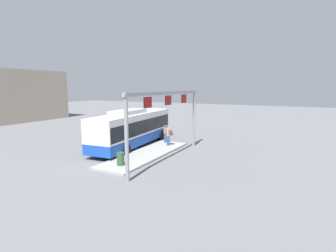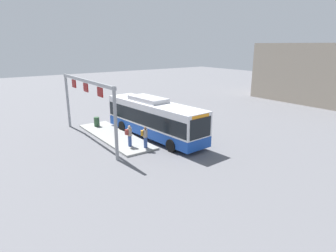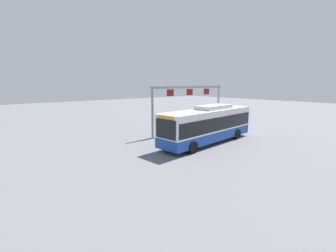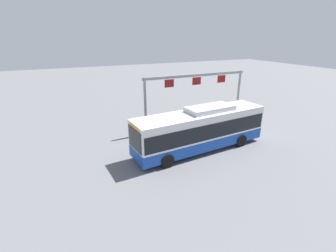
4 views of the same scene
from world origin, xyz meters
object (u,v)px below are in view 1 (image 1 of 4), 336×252
(person_boarding, at_px, (166,133))
(trash_bin, at_px, (121,159))
(bus_main, at_px, (133,127))
(person_waiting_near, at_px, (168,136))

(person_boarding, bearing_deg, trash_bin, 126.97)
(bus_main, relative_size, person_waiting_near, 6.66)
(person_boarding, relative_size, trash_bin, 1.86)
(bus_main, height_order, person_boarding, bus_main)
(person_waiting_near, bearing_deg, person_boarding, -50.61)
(person_boarding, distance_m, trash_bin, 7.97)
(bus_main, bearing_deg, person_boarding, -50.54)
(bus_main, bearing_deg, trash_bin, -157.73)
(person_boarding, relative_size, person_waiting_near, 1.00)
(trash_bin, bearing_deg, bus_main, 26.77)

